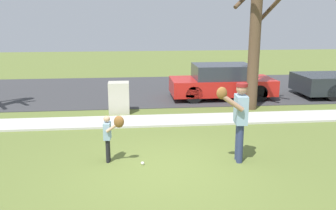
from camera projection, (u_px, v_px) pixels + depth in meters
The scene contains 9 objects.
ground_plane at pixel (153, 123), 10.96m from camera, with size 48.00×48.00×0.00m, color olive.
sidewalk_strip at pixel (153, 121), 11.05m from camera, with size 36.00×1.20×0.06m, color beige.
road_surface at pixel (146, 90), 15.89m from camera, with size 36.00×6.80×0.02m, color #38383A.
person_adult at pixel (239, 114), 7.76m from camera, with size 0.74×0.62×1.76m.
person_child at pixel (110, 132), 7.80m from camera, with size 0.47×0.45×1.10m.
baseball at pixel (143, 163), 7.81m from camera, with size 0.07×0.07×0.07m, color white.
utility_cabinet at pixel (119, 98), 11.94m from camera, with size 0.68×0.54×1.05m, color beige.
street_tree_near at pixel (255, 28), 11.95m from camera, with size 1.85×1.88×5.22m.
parked_hatchback_red at pixel (222, 82), 14.09m from camera, with size 4.00×1.75×1.33m.
Camera 1 is at (-0.63, -7.01, 3.13)m, focal length 38.42 mm.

